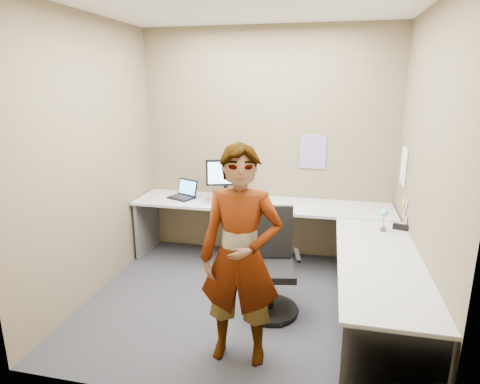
% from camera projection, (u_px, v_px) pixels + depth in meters
% --- Properties ---
extents(ground, '(3.00, 3.00, 0.00)m').
position_uv_depth(ground, '(243.00, 303.00, 3.89)').
color(ground, '#292A2F').
rests_on(ground, ground).
extents(wall_back, '(3.00, 0.00, 3.00)m').
position_uv_depth(wall_back, '(266.00, 145.00, 4.76)').
color(wall_back, brown).
rests_on(wall_back, ground).
extents(wall_right, '(0.00, 2.70, 2.70)m').
position_uv_depth(wall_right, '(425.00, 175.00, 3.22)').
color(wall_right, brown).
rests_on(wall_right, ground).
extents(wall_left, '(0.00, 2.70, 2.70)m').
position_uv_depth(wall_left, '(91.00, 160.00, 3.86)').
color(wall_left, brown).
rests_on(wall_left, ground).
extents(ceiling, '(3.00, 3.00, 0.00)m').
position_uv_depth(ceiling, '(243.00, 1.00, 3.18)').
color(ceiling, white).
rests_on(ceiling, wall_back).
extents(desk, '(2.98, 2.58, 0.73)m').
position_uv_depth(desk, '(294.00, 236.00, 4.01)').
color(desk, '#A7A7A7').
rests_on(desk, ground).
extents(paper_ream, '(0.33, 0.28, 0.06)m').
position_uv_depth(paper_ream, '(225.00, 198.00, 4.70)').
color(paper_ream, red).
rests_on(paper_ream, desk).
extents(monitor, '(0.44, 0.19, 0.43)m').
position_uv_depth(monitor, '(226.00, 175.00, 4.65)').
color(monitor, black).
rests_on(monitor, paper_ream).
extents(laptop, '(0.37, 0.35, 0.21)m').
position_uv_depth(laptop, '(184.00, 193.00, 4.83)').
color(laptop, black).
rests_on(laptop, desk).
extents(trackball_mouse, '(0.12, 0.08, 0.07)m').
position_uv_depth(trackball_mouse, '(208.00, 202.00, 4.59)').
color(trackball_mouse, '#B7B7BC').
rests_on(trackball_mouse, desk).
extents(origami, '(0.10, 0.10, 0.06)m').
position_uv_depth(origami, '(277.00, 206.00, 4.40)').
color(origami, white).
rests_on(origami, desk).
extents(stapler, '(0.16, 0.08, 0.05)m').
position_uv_depth(stapler, '(401.00, 227.00, 3.77)').
color(stapler, black).
rests_on(stapler, desk).
extents(flower, '(0.07, 0.07, 0.22)m').
position_uv_depth(flower, '(384.00, 217.00, 3.71)').
color(flower, brown).
rests_on(flower, desk).
extents(calendar_purple, '(0.30, 0.01, 0.40)m').
position_uv_depth(calendar_purple, '(313.00, 151.00, 4.65)').
color(calendar_purple, '#846BB7').
rests_on(calendar_purple, wall_back).
extents(calendar_white, '(0.01, 0.28, 0.38)m').
position_uv_depth(calendar_white, '(404.00, 166.00, 4.10)').
color(calendar_white, white).
rests_on(calendar_white, wall_right).
extents(sticky_note_a, '(0.01, 0.07, 0.07)m').
position_uv_depth(sticky_note_a, '(406.00, 203.00, 3.85)').
color(sticky_note_a, '#F2E059').
rests_on(sticky_note_a, wall_right).
extents(sticky_note_b, '(0.01, 0.07, 0.07)m').
position_uv_depth(sticky_note_b, '(404.00, 215.00, 3.93)').
color(sticky_note_b, pink).
rests_on(sticky_note_b, wall_right).
extents(sticky_note_c, '(0.01, 0.07, 0.07)m').
position_uv_depth(sticky_note_c, '(406.00, 221.00, 3.82)').
color(sticky_note_c, pink).
rests_on(sticky_note_c, wall_right).
extents(sticky_note_d, '(0.01, 0.07, 0.07)m').
position_uv_depth(sticky_note_d, '(403.00, 202.00, 4.00)').
color(sticky_note_d, '#F2E059').
rests_on(sticky_note_d, wall_right).
extents(office_chair, '(0.54, 0.51, 0.96)m').
position_uv_depth(office_chair, '(271.00, 271.00, 3.69)').
color(office_chair, black).
rests_on(office_chair, ground).
extents(person, '(0.62, 0.42, 1.67)m').
position_uv_depth(person, '(241.00, 257.00, 2.94)').
color(person, '#999399').
rests_on(person, ground).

